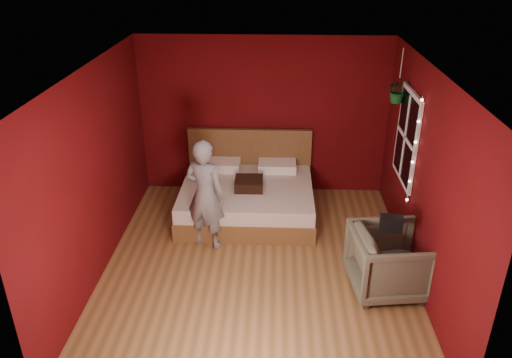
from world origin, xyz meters
name	(u,v)px	position (x,y,z in m)	size (l,w,h in m)	color
floor	(258,265)	(0.00, 0.00, 0.00)	(4.50, 4.50, 0.00)	olive
room_walls	(258,148)	(0.00, 0.00, 1.68)	(4.04, 4.54, 2.62)	#57090E
window	(407,137)	(1.97, 0.90, 1.50)	(0.05, 0.97, 1.27)	white
fairy_lights	(414,152)	(1.94, 0.38, 1.50)	(0.04, 0.04, 1.45)	silver
bed	(247,195)	(-0.22, 1.43, 0.29)	(2.03, 1.72, 1.11)	brown
person	(205,195)	(-0.73, 0.47, 0.79)	(0.58, 0.38, 1.58)	slate
armchair	(389,261)	(1.60, -0.42, 0.40)	(0.86, 0.89, 0.81)	#60604C
handbag	(391,223)	(1.58, -0.37, 0.90)	(0.26, 0.13, 0.19)	black
throw_pillow	(249,184)	(-0.18, 1.25, 0.58)	(0.42, 0.42, 0.15)	black
hanging_plant	(398,90)	(1.88, 1.33, 2.02)	(0.33, 0.29, 0.75)	silver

